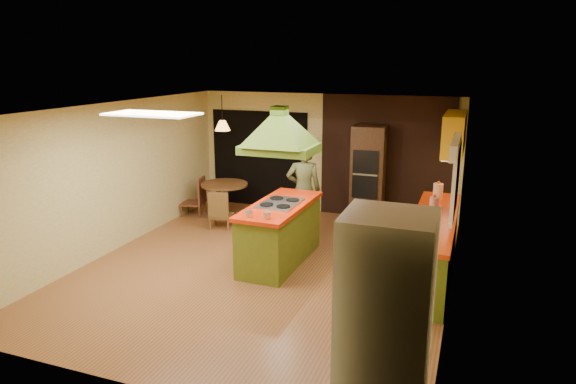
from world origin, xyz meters
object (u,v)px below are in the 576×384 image
at_px(refrigerator, 385,316).
at_px(dining_table, 225,193).
at_px(kitchen_island, 280,233).
at_px(man, 304,190).
at_px(canister_large, 438,191).
at_px(wall_oven, 368,174).

relative_size(refrigerator, dining_table, 2.01).
distance_m(kitchen_island, refrigerator, 3.78).
distance_m(man, canister_large, 2.35).
xyz_separation_m(man, refrigerator, (2.24, -4.38, 0.09)).
bearing_deg(wall_oven, kitchen_island, -110.92).
bearing_deg(man, dining_table, -35.72).
relative_size(kitchen_island, wall_oven, 1.02).
relative_size(kitchen_island, canister_large, 8.24).
height_order(wall_oven, canister_large, wall_oven).
xyz_separation_m(kitchen_island, wall_oven, (0.86, 2.64, 0.47)).
bearing_deg(wall_oven, dining_table, -167.50).
distance_m(refrigerator, wall_oven, 5.84).
distance_m(man, dining_table, 2.00).
height_order(wall_oven, dining_table, wall_oven).
bearing_deg(kitchen_island, dining_table, 137.45).
relative_size(wall_oven, dining_table, 2.02).
relative_size(dining_table, canister_large, 3.98).
distance_m(wall_oven, canister_large, 1.85).
bearing_deg(canister_large, kitchen_island, -147.49).
relative_size(wall_oven, canister_large, 8.06).
height_order(kitchen_island, wall_oven, wall_oven).
bearing_deg(wall_oven, refrigerator, -79.74).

